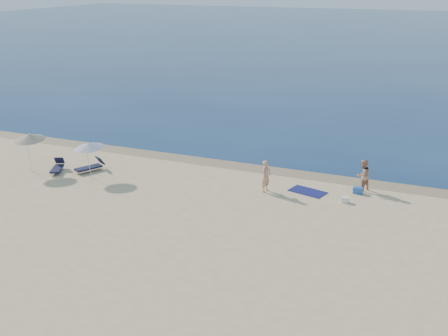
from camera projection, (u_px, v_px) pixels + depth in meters
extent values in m
cube|color=navy|center=(403.00, 36.00, 103.47)|extent=(240.00, 160.00, 0.01)
cube|color=#847254|center=(257.00, 168.00, 33.23)|extent=(240.00, 1.60, 0.00)
imported|color=tan|center=(266.00, 176.00, 29.36)|extent=(0.53, 0.70, 1.71)
imported|color=tan|center=(363.00, 175.00, 29.54)|extent=(1.01, 1.05, 1.71)
cube|color=#0F124C|center=(308.00, 192.00, 29.60)|extent=(2.09, 1.50, 0.03)
cube|color=white|center=(345.00, 200.00, 28.20)|extent=(0.34, 0.30, 0.29)
cube|color=blue|center=(358.00, 190.00, 29.37)|extent=(0.49, 0.37, 0.33)
cylinder|color=silver|center=(89.00, 162.00, 31.34)|extent=(0.12, 0.21, 1.92)
cone|color=white|center=(89.00, 145.00, 31.18)|extent=(2.18, 2.19, 0.45)
sphere|color=silver|center=(89.00, 142.00, 31.13)|extent=(0.05, 0.05, 0.05)
cylinder|color=silver|center=(29.00, 155.00, 32.28)|extent=(0.06, 0.25, 2.10)
cone|color=#BEB69D|center=(29.00, 137.00, 32.13)|extent=(1.91, 1.93, 0.51)
sphere|color=silver|center=(29.00, 134.00, 32.07)|extent=(0.06, 0.06, 0.06)
cube|color=#131636|center=(57.00, 169.00, 32.47)|extent=(1.08, 1.52, 0.10)
cube|color=#131636|center=(59.00, 160.00, 33.06)|extent=(0.62, 0.54, 0.46)
cylinder|color=#A5A5AD|center=(61.00, 170.00, 32.51)|extent=(0.03, 0.03, 0.21)
cube|color=#141838|center=(88.00, 168.00, 32.57)|extent=(1.21, 1.64, 0.10)
cube|color=#141838|center=(100.00, 160.00, 32.95)|extent=(0.68, 0.59, 0.50)
cylinder|color=#A5A5AD|center=(90.00, 171.00, 32.45)|extent=(0.03, 0.03, 0.23)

